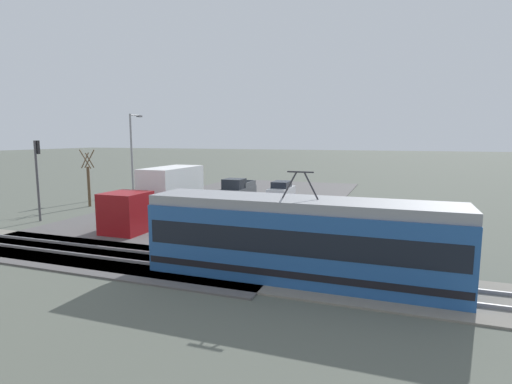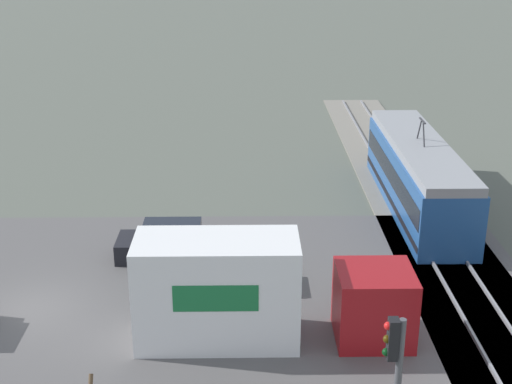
% 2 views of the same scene
% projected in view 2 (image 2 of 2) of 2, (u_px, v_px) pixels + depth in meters
% --- Properties ---
extents(ground_plane, '(320.00, 320.00, 0.00)m').
position_uv_depth(ground_plane, '(29.00, 311.00, 26.37)').
color(ground_plane, '#565B51').
extents(road_surface, '(17.64, 38.84, 0.08)m').
position_uv_depth(road_surface, '(29.00, 310.00, 26.36)').
color(road_surface, '#565454').
rests_on(road_surface, ground).
extents(rail_bed, '(66.31, 4.40, 0.22)m').
position_uv_depth(rail_bed, '(475.00, 306.00, 26.60)').
color(rail_bed, gray).
rests_on(rail_bed, ground).
extents(light_rail_tram, '(12.91, 2.80, 4.50)m').
position_uv_depth(light_rail_tram, '(418.00, 176.00, 35.30)').
color(light_rail_tram, '#235193').
rests_on(light_rail_tram, ground).
extents(box_truck, '(2.46, 9.32, 3.71)m').
position_uv_depth(box_truck, '(255.00, 294.00, 23.94)').
color(box_truck, maroon).
rests_on(box_truck, ground).
extents(sedan_car_0, '(1.87, 4.68, 1.53)m').
position_uv_depth(sedan_car_0, '(172.00, 243.00, 30.28)').
color(sedan_car_0, black).
rests_on(sedan_car_0, ground).
extents(sedan_car_2, '(1.73, 4.29, 1.47)m').
position_uv_depth(sedan_car_2, '(225.00, 272.00, 27.87)').
color(sedan_car_2, '#0C4723').
rests_on(sedan_car_2, ground).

